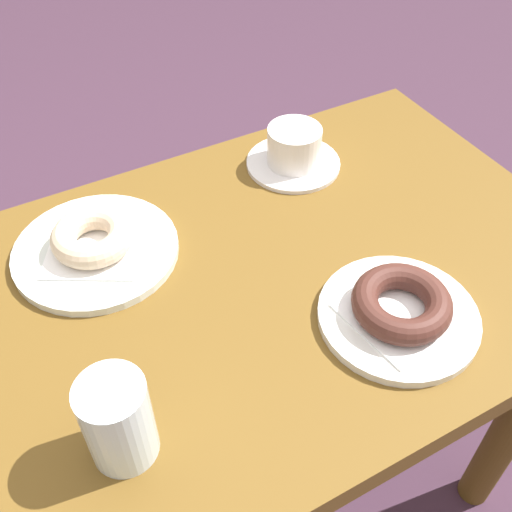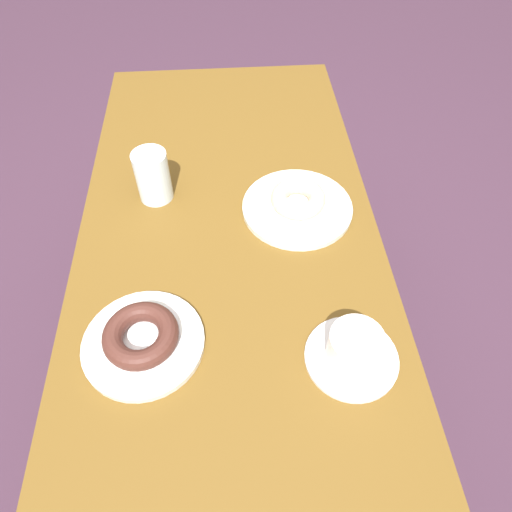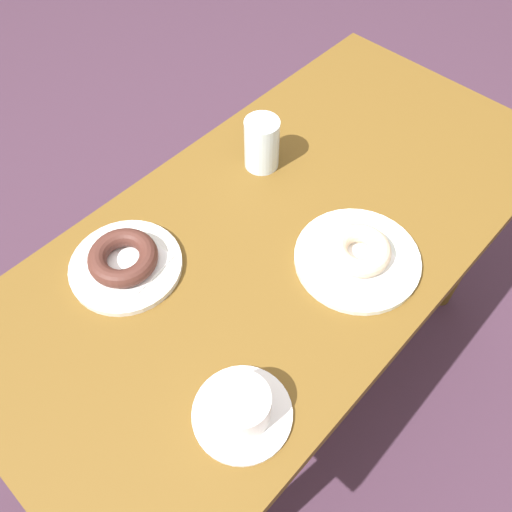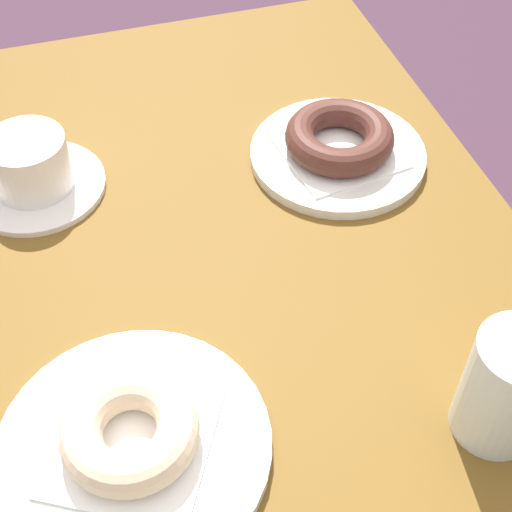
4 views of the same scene
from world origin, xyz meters
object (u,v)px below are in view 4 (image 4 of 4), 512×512
Objects in this scene: plate_chocolate_ring at (338,155)px; donut_sugar_ring at (130,431)px; plate_sugar_ring at (134,447)px; water_glass at (506,388)px; coffee_cup at (31,168)px; donut_chocolate_ring at (339,137)px.

donut_sugar_ring is (-0.30, 0.30, 0.03)m from plate_chocolate_ring.
plate_sugar_ring is 2.06× the size of water_glass.
coffee_cup is (0.35, 0.04, 0.02)m from plate_sugar_ring.
water_glass is at bearing -102.26° from donut_sugar_ring.
plate_chocolate_ring is 0.35m from coffee_cup.
donut_chocolate_ring is 0.35m from coffee_cup.
donut_chocolate_ring is 0.37m from water_glass.
plate_chocolate_ring is 0.43m from donut_sugar_ring.
donut_chocolate_ring is 1.11× the size of water_glass.
donut_sugar_ring is 0.36m from coffee_cup.
coffee_cup is (0.05, 0.34, 0.02)m from plate_chocolate_ring.
donut_sugar_ring is 0.74× the size of coffee_cup.
plate_chocolate_ring is 1.63× the size of donut_chocolate_ring.
donut_sugar_ring is at bearing -172.83° from coffee_cup.
donut_chocolate_ring is at bearing -44.89° from donut_sugar_ring.
donut_chocolate_ring is at bearing -98.49° from coffee_cup.
plate_chocolate_ring is at bearing 0.01° from water_glass.
plate_chocolate_ring is 0.03m from donut_chocolate_ring.
water_glass is (-0.37, -0.00, 0.02)m from donut_chocolate_ring.
water_glass is (-0.07, -0.30, 0.05)m from plate_sugar_ring.
water_glass is (-0.07, -0.30, 0.02)m from donut_sugar_ring.
donut_sugar_ring reaches higher than plate_sugar_ring.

